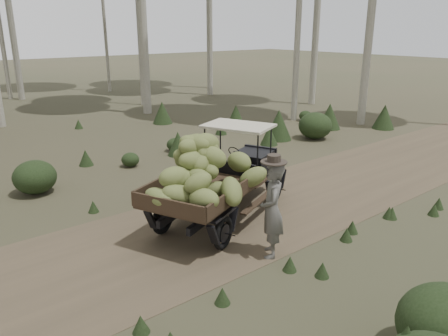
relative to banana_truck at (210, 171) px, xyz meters
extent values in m
plane|color=#473D2B|center=(1.56, 0.04, -1.38)|extent=(120.00, 120.00, 0.00)
cube|color=brown|center=(1.56, 0.04, -1.38)|extent=(70.00, 4.00, 0.01)
cube|color=black|center=(2.18, 0.98, -0.45)|extent=(1.21, 1.19, 0.52)
cube|color=black|center=(2.65, 1.19, -0.45)|extent=(0.45, 0.90, 0.58)
cube|color=black|center=(0.97, 0.47, -0.35)|extent=(0.58, 1.24, 0.52)
cube|color=#38281C|center=(-0.23, -0.04, -0.45)|extent=(3.07, 2.58, 0.07)
cube|color=#38281C|center=(-0.56, 0.73, -0.28)|extent=(2.44, 1.08, 0.30)
cube|color=#38281C|center=(0.10, -0.82, -0.28)|extent=(2.44, 1.08, 0.30)
cube|color=#38281C|center=(-1.44, -0.55, -0.28)|extent=(0.71, 1.57, 0.30)
cube|color=#BFB99E|center=(1.34, 0.63, 0.70)|extent=(1.61, 1.89, 0.06)
cube|color=black|center=(0.53, 0.67, -0.80)|extent=(4.00, 1.77, 0.17)
cube|color=black|center=(0.81, 0.02, -0.80)|extent=(4.00, 1.77, 0.17)
torus|color=black|center=(1.71, 1.60, -1.03)|extent=(0.71, 0.40, 0.71)
torus|color=black|center=(2.30, 0.22, -1.03)|extent=(0.71, 0.40, 0.71)
torus|color=black|center=(-0.96, 0.46, -1.03)|extent=(0.71, 0.40, 0.71)
torus|color=black|center=(-0.37, -0.91, -1.03)|extent=(0.71, 0.40, 0.71)
sphere|color=beige|center=(2.56, 1.60, -0.40)|extent=(0.17, 0.17, 0.17)
sphere|color=beige|center=(2.89, 0.83, -0.40)|extent=(0.17, 0.17, 0.17)
ellipsoid|color=olive|center=(-1.40, -0.24, -0.23)|extent=(0.61, 0.87, 0.50)
ellipsoid|color=olive|center=(-0.67, -0.36, 0.09)|extent=(0.47, 0.89, 0.56)
ellipsoid|color=olive|center=(-0.16, 0.25, 0.37)|extent=(0.89, 0.84, 0.59)
ellipsoid|color=olive|center=(-0.17, -0.02, 0.62)|extent=(0.70, 0.90, 0.59)
ellipsoid|color=olive|center=(-0.28, 0.52, -0.18)|extent=(0.76, 0.44, 0.50)
ellipsoid|color=olive|center=(-0.87, -0.27, 0.08)|extent=(0.69, 0.51, 0.43)
ellipsoid|color=olive|center=(-0.20, -0.37, 0.42)|extent=(0.78, 0.81, 0.62)
ellipsoid|color=olive|center=(-0.23, -0.11, 0.63)|extent=(0.83, 0.85, 0.60)
ellipsoid|color=olive|center=(-0.33, -0.55, -0.22)|extent=(0.75, 0.74, 0.55)
ellipsoid|color=olive|center=(-0.31, -0.37, 0.16)|extent=(0.55, 0.70, 0.45)
ellipsoid|color=olive|center=(-0.04, -0.08, 0.34)|extent=(0.80, 0.75, 0.61)
ellipsoid|color=olive|center=(-0.41, -0.03, 0.67)|extent=(0.59, 0.81, 0.45)
ellipsoid|color=olive|center=(-0.93, -0.21, -0.15)|extent=(0.83, 0.80, 0.56)
ellipsoid|color=olive|center=(-1.05, -0.23, 0.13)|extent=(0.73, 0.52, 0.46)
ellipsoid|color=olive|center=(-0.54, -0.20, 0.37)|extent=(0.83, 0.44, 0.58)
ellipsoid|color=olive|center=(-0.40, -0.05, 0.65)|extent=(0.89, 0.58, 0.64)
ellipsoid|color=olive|center=(-0.34, -0.05, -0.24)|extent=(0.37, 0.85, 0.48)
ellipsoid|color=olive|center=(-0.13, 0.07, 0.10)|extent=(0.69, 0.51, 0.40)
ellipsoid|color=olive|center=(-0.42, -0.22, 0.34)|extent=(0.84, 0.87, 0.59)
ellipsoid|color=olive|center=(-0.18, -0.10, 0.66)|extent=(0.93, 0.67, 0.59)
ellipsoid|color=olive|center=(-0.86, -0.93, -0.17)|extent=(0.58, 0.83, 0.54)
ellipsoid|color=olive|center=(0.70, -0.17, 0.10)|extent=(0.60, 0.72, 0.53)
ellipsoid|color=olive|center=(-0.54, 0.13, 0.38)|extent=(0.84, 0.55, 0.62)
ellipsoid|color=olive|center=(-0.48, -0.04, 0.62)|extent=(0.86, 0.55, 0.53)
ellipsoid|color=olive|center=(-1.10, -0.43, -0.18)|extent=(0.93, 0.73, 0.66)
ellipsoid|color=olive|center=(-0.83, -0.70, 0.10)|extent=(0.78, 0.63, 0.59)
ellipsoid|color=olive|center=(-0.37, 0.16, 0.37)|extent=(0.92, 0.53, 0.63)
ellipsoid|color=olive|center=(-0.12, 0.04, 0.58)|extent=(0.78, 0.91, 0.48)
ellipsoid|color=olive|center=(-0.23, -1.01, -0.13)|extent=(0.74, 0.91, 0.71)
ellipsoid|color=olive|center=(0.72, -0.60, -0.15)|extent=(0.86, 0.74, 0.66)
imported|color=#595651|center=(0.21, -1.71, -0.42)|extent=(0.81, 0.83, 1.92)
cylinder|color=#332A23|center=(0.21, -1.71, 0.56)|extent=(0.72, 0.72, 0.03)
cylinder|color=#332A23|center=(0.21, -1.71, 0.63)|extent=(0.36, 0.36, 0.15)
cone|color=#233319|center=(5.88, 6.96, -1.10)|extent=(0.50, 0.50, 0.56)
cone|color=#233319|center=(12.22, 3.24, -0.84)|extent=(0.97, 0.97, 1.08)
cone|color=#233319|center=(6.25, 4.45, -1.00)|extent=(0.69, 0.69, 0.76)
ellipsoid|color=#233319|center=(0.77, 5.32, -1.15)|extent=(0.58, 0.58, 0.46)
cone|color=#233319|center=(7.14, 4.82, -0.78)|extent=(1.09, 1.09, 1.21)
ellipsoid|color=#233319|center=(2.91, 5.96, -1.13)|extent=(0.61, 0.61, 0.49)
cone|color=#233319|center=(7.23, 7.58, -0.87)|extent=(0.93, 0.93, 1.03)
cone|color=#233319|center=(-0.31, 6.35, -1.12)|extent=(0.48, 0.48, 0.53)
cone|color=#233319|center=(5.12, 10.44, -0.87)|extent=(0.93, 0.93, 1.03)
cone|color=#233319|center=(1.60, 11.84, -1.17)|extent=(0.38, 0.38, 0.42)
ellipsoid|color=#233319|center=(-2.37, 4.76, -0.91)|extent=(1.15, 1.15, 0.92)
ellipsoid|color=#233319|center=(10.77, 6.53, -1.13)|extent=(0.62, 0.62, 0.50)
cone|color=#233319|center=(10.32, 4.77, -0.82)|extent=(1.02, 1.02, 1.13)
ellipsoid|color=#233319|center=(8.36, 3.96, -0.83)|extent=(1.34, 1.34, 1.07)
cone|color=#233319|center=(2.75, 5.56, -1.06)|extent=(0.59, 0.59, 0.66)
cone|color=#233319|center=(2.72, 5.45, -0.96)|extent=(0.76, 0.76, 0.85)
cone|color=#233319|center=(3.46, 2.44, -1.23)|extent=(0.27, 0.27, 0.30)
cone|color=#233319|center=(-1.68, 2.55, -1.23)|extent=(0.27, 0.27, 0.30)
cone|color=#233319|center=(-1.56, -2.36, -1.23)|extent=(0.27, 0.27, 0.30)
cone|color=#233319|center=(0.22, 2.96, -1.23)|extent=(0.27, 0.27, 0.30)
cone|color=#233319|center=(3.63, -2.24, -1.23)|extent=(0.27, 0.27, 0.30)
cone|color=#233319|center=(2.30, -2.15, -1.23)|extent=(0.27, 0.27, 0.30)
cone|color=#233319|center=(0.06, -2.36, -1.23)|extent=(0.27, 0.27, 0.30)
cone|color=#233319|center=(4.44, 2.52, -1.23)|extent=(0.27, 0.27, 0.30)
cone|color=#233319|center=(-2.95, -2.16, -1.23)|extent=(0.27, 0.27, 0.30)
cone|color=#233319|center=(3.67, -2.29, -1.23)|extent=(0.27, 0.27, 0.30)
cone|color=#233319|center=(0.36, -2.88, -1.23)|extent=(0.27, 0.27, 0.30)
cone|color=#233319|center=(0.89, 2.88, -1.23)|extent=(0.27, 0.27, 0.30)
cone|color=#233319|center=(4.64, -2.83, -1.23)|extent=(0.27, 0.27, 0.30)
cone|color=#233319|center=(5.13, -2.71, -1.23)|extent=(0.27, 0.27, 0.30)
cone|color=#233319|center=(1.89, -2.30, -1.23)|extent=(0.27, 0.27, 0.30)
camera|label=1|loc=(-5.43, -7.17, 2.97)|focal=35.00mm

